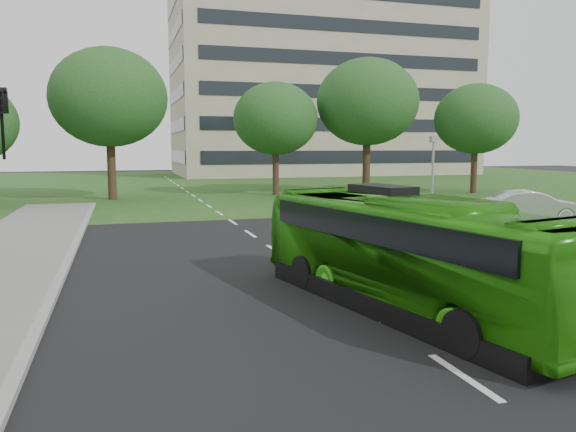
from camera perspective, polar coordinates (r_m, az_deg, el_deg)
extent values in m
plane|color=black|center=(15.19, 4.59, -7.48)|extent=(160.00, 160.00, 0.00)
cube|color=black|center=(34.33, -7.54, 0.66)|extent=(14.00, 120.00, 0.01)
cube|color=black|center=(28.47, -5.63, -0.62)|extent=(80.00, 12.00, 0.01)
cube|color=silver|center=(29.44, -6.00, -0.36)|extent=(0.15, 90.00, 0.01)
cube|color=gray|center=(9.63, -26.85, -16.55)|extent=(0.25, 60.00, 0.15)
cube|color=#204B19|center=(59.07, -11.39, 3.26)|extent=(120.00, 60.00, 0.01)
cube|color=gray|center=(80.95, 3.33, 13.23)|extent=(40.00, 20.00, 25.00)
cube|color=black|center=(71.65, 6.15, 14.01)|extent=(36.80, 0.10, 23.00)
cube|color=black|center=(76.55, -11.34, 13.46)|extent=(0.10, 18.40, 23.00)
cylinder|color=black|center=(42.16, -17.47, 4.27)|extent=(0.60, 0.60, 3.97)
ellipsoid|color=#17461B|center=(42.26, -17.74, 11.40)|extent=(8.17, 8.17, 6.94)
cylinder|color=black|center=(44.10, -1.26, 4.28)|extent=(0.50, 0.50, 3.32)
ellipsoid|color=#17461B|center=(44.10, -1.27, 9.86)|extent=(6.59, 6.59, 5.60)
cylinder|color=black|center=(46.44, 7.96, 4.83)|extent=(0.61, 0.61, 4.09)
ellipsoid|color=#17461B|center=(46.54, 8.07, 11.41)|extent=(8.22, 8.22, 6.99)
cylinder|color=black|center=(48.50, 18.35, 4.21)|extent=(0.51, 0.51, 3.37)
ellipsoid|color=#17461B|center=(48.51, 18.56, 9.34)|extent=(6.64, 6.64, 5.64)
imported|color=#2B9011|center=(13.41, 11.98, -3.71)|extent=(4.26, 9.87, 2.68)
imported|color=#B3B3B8|center=(31.20, 23.54, 0.94)|extent=(5.09, 3.06, 1.58)
imported|color=black|center=(9.55, -27.12, 8.23)|extent=(0.23, 0.25, 1.03)
cylinder|color=gray|center=(30.05, 14.45, 3.48)|extent=(0.12, 0.12, 4.09)
cube|color=gray|center=(30.00, 14.58, 7.57)|extent=(0.36, 0.31, 0.31)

